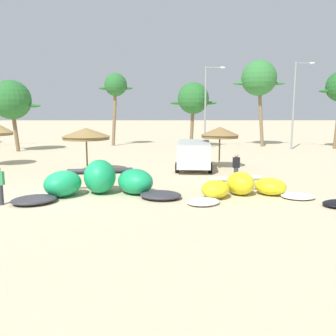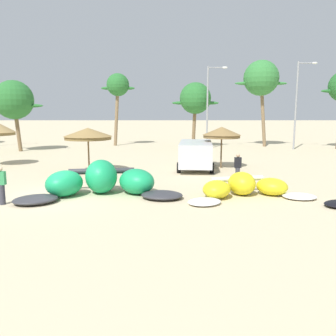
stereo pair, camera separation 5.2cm
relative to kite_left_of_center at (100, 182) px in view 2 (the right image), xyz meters
name	(u,v)px [view 2 (the right image)]	position (x,y,z in m)	size (l,w,h in m)	color
ground_plane	(53,197)	(-2.11, -0.35, -0.61)	(260.00, 260.00, 0.00)	beige
kite_left_of_center	(100,182)	(0.00, 0.00, 0.00)	(7.63, 4.04, 1.60)	#333338
kite_center	(243,187)	(6.63, -0.30, -0.20)	(6.13, 3.52, 1.08)	white
beach_umbrella_near_palms	(86,134)	(-1.90, 5.98, 1.86)	(3.04, 3.04, 2.84)	brown
beach_umbrella_outermost	(220,132)	(6.76, 7.76, 1.83)	(2.60, 2.60, 2.82)	brown
parked_van	(194,153)	(4.97, 7.34, 0.48)	(2.61, 4.91, 1.84)	silver
person_near_kites	(236,168)	(6.89, 2.67, 0.21)	(0.36, 0.24, 1.62)	#383842
person_by_umbrellas	(0,185)	(-3.82, -1.72, 0.21)	(0.36, 0.24, 1.62)	#383842
palm_left	(12,100)	(-11.57, 17.91, 4.27)	(5.54, 3.69, 6.77)	brown
palm_left_of_gap	(116,86)	(-2.42, 23.53, 5.92)	(3.73, 2.49, 7.97)	#7F6647
palm_center_left	(194,99)	(6.01, 21.62, 4.53)	(4.96, 3.30, 6.85)	brown
palm_center_right	(260,79)	(13.11, 22.53, 6.67)	(5.64, 3.76, 9.24)	#7F6647
lamppost_west_center	(208,103)	(7.30, 20.06, 4.10)	(2.04, 0.24, 8.30)	gray
lamppost_east_center	(296,101)	(16.11, 19.57, 4.28)	(1.98, 0.24, 8.67)	gray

